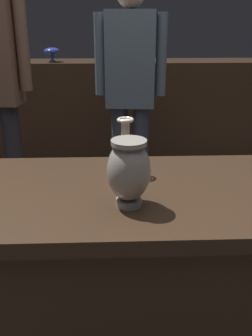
% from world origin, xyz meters
% --- Properties ---
extents(display_plinth, '(1.20, 0.64, 0.80)m').
position_xyz_m(display_plinth, '(0.00, 0.00, 0.40)').
color(display_plinth, '#382619').
rests_on(display_plinth, ground_plane).
extents(back_display_shelf, '(2.60, 0.40, 0.99)m').
position_xyz_m(back_display_shelf, '(0.00, 2.20, 0.49)').
color(back_display_shelf, '#382619').
rests_on(back_display_shelf, ground_plane).
extents(vase_centerpiece, '(0.13, 0.13, 0.21)m').
position_xyz_m(vase_centerpiece, '(0.01, -0.12, 0.91)').
color(vase_centerpiece, gray).
rests_on(vase_centerpiece, display_plinth).
extents(vase_tall_behind, '(0.10, 0.10, 0.21)m').
position_xyz_m(vase_tall_behind, '(0.01, 0.15, 0.86)').
color(vase_tall_behind, silver).
rests_on(vase_tall_behind, display_plinth).
extents(shelf_vase_center, '(0.13, 0.13, 0.19)m').
position_xyz_m(shelf_vase_center, '(0.00, 2.27, 1.09)').
color(shelf_vase_center, '#2D429E').
rests_on(shelf_vase_center, back_display_shelf).
extents(shelf_vase_left, '(0.13, 0.13, 0.11)m').
position_xyz_m(shelf_vase_left, '(-0.52, 2.13, 1.07)').
color(shelf_vase_left, '#2D429E').
rests_on(shelf_vase_left, back_display_shelf).
extents(visitor_center_back, '(0.47, 0.21, 1.56)m').
position_xyz_m(visitor_center_back, '(0.09, 1.40, 0.92)').
color(visitor_center_back, '#333847').
rests_on(visitor_center_back, ground_plane).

